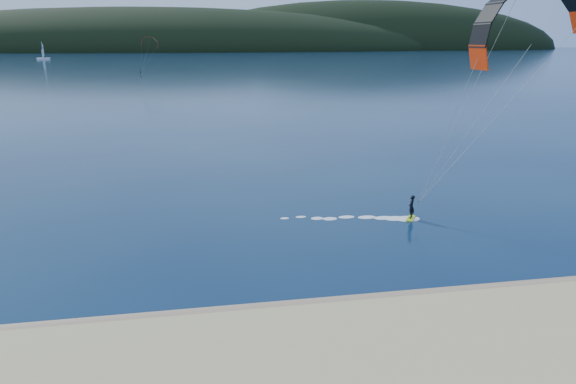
{
  "coord_description": "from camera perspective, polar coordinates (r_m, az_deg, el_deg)",
  "views": [
    {
      "loc": [
        -2.42,
        -19.39,
        13.76
      ],
      "look_at": [
        2.76,
        10.0,
        5.0
      ],
      "focal_mm": 32.39,
      "sensor_mm": 36.0,
      "label": 1
    }
  ],
  "objects": [
    {
      "name": "wet_sand",
      "position": [
        27.65,
        -3.76,
        -13.4
      ],
      "size": [
        220.0,
        2.5,
        0.1
      ],
      "color": "#8F7453",
      "rests_on": "ground"
    },
    {
      "name": "kitesurfer_near",
      "position": [
        40.29,
        24.61,
        13.95
      ],
      "size": [
        21.42,
        6.66,
        16.77
      ],
      "color": "#AED318",
      "rests_on": "ground"
    },
    {
      "name": "kitesurfer_far",
      "position": [
        224.05,
        -14.98,
        15.22
      ],
      "size": [
        8.66,
        4.94,
        13.78
      ],
      "color": "#AED318",
      "rests_on": "ground"
    },
    {
      "name": "sailboat",
      "position": [
        430.61,
        -25.26,
        13.15
      ],
      "size": [
        8.84,
        5.82,
        12.86
      ],
      "color": "white",
      "rests_on": "ground"
    },
    {
      "name": "ground",
      "position": [
        23.9,
        -2.49,
        -18.81
      ],
      "size": [
        1800.0,
        1800.0,
        0.0
      ],
      "primitive_type": "plane",
      "color": "#081B3D",
      "rests_on": "ground"
    },
    {
      "name": "headland",
      "position": [
        764.81,
        -10.11,
        15.09
      ],
      "size": [
        1200.0,
        310.0,
        140.0
      ],
      "color": "black",
      "rests_on": "ground"
    }
  ]
}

